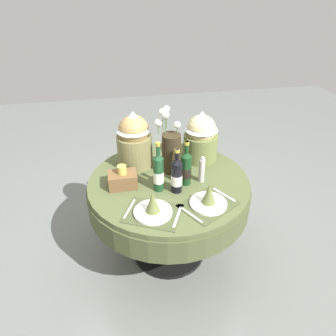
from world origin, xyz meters
TOP-DOWN VIEW (x-y plane):
  - ground at (0.00, 0.00)m, footprint 8.00×8.00m
  - dining_table at (0.00, 0.00)m, footprint 1.19×1.19m
  - place_setting_left at (-0.17, -0.35)m, footprint 0.42×0.38m
  - place_setting_right at (0.20, -0.33)m, footprint 0.42×0.40m
  - flower_vase at (0.04, 0.12)m, footprint 0.18×0.22m
  - wine_bottle_left at (0.11, -0.07)m, footprint 0.08×0.08m
  - wine_bottle_centre at (0.03, -0.15)m, footprint 0.08×0.08m
  - wine_bottle_right at (-0.09, -0.11)m, footprint 0.07×0.07m
  - pepper_mill at (0.22, -0.06)m, footprint 0.04×0.04m
  - gift_tub_back_left at (-0.21, 0.26)m, footprint 0.27×0.27m
  - gift_tub_back_right at (0.30, 0.25)m, footprint 0.27×0.27m
  - woven_basket_side_left at (-0.33, -0.02)m, footprint 0.20×0.14m

SIDE VIEW (x-z plane):
  - ground at x=0.00m, z-range 0.00..0.00m
  - dining_table at x=0.00m, z-range 0.23..0.96m
  - place_setting_left at x=-0.17m, z-range 0.70..0.86m
  - place_setting_right at x=0.20m, z-range 0.70..0.86m
  - woven_basket_side_left at x=-0.33m, z-range 0.70..0.87m
  - pepper_mill at x=0.22m, z-range 0.72..0.93m
  - wine_bottle_left at x=0.11m, z-range 0.69..1.02m
  - wine_bottle_centre at x=0.03m, z-range 0.69..1.02m
  - wine_bottle_right at x=-0.09m, z-range 0.69..1.05m
  - flower_vase at x=0.04m, z-range 0.67..1.15m
  - gift_tub_back_right at x=0.30m, z-range 0.74..1.14m
  - gift_tub_back_left at x=-0.21m, z-range 0.74..1.18m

